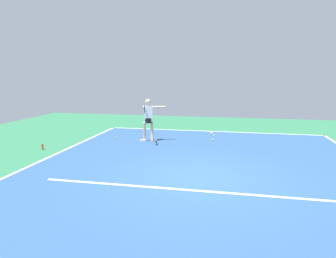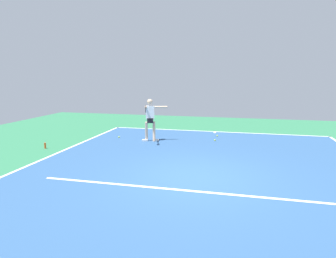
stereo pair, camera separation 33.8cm
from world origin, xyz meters
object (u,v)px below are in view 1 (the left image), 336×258
tennis_ball_by_sideline (213,140)px  water_bottle (43,147)px  tennis_ball_by_baseline (116,137)px  tennis_ball_near_player (214,135)px  tennis_player (148,117)px

tennis_ball_by_sideline → water_bottle: water_bottle is taller
water_bottle → tennis_ball_by_baseline: bearing=-128.3°
tennis_ball_by_sideline → tennis_ball_by_baseline: bearing=4.9°
tennis_ball_by_baseline → water_bottle: (1.91, 2.41, 0.08)m
tennis_ball_near_player → tennis_ball_by_baseline: same height
tennis_ball_by_baseline → tennis_player: bearing=168.3°
water_bottle → tennis_ball_near_player: bearing=-148.5°
tennis_player → tennis_ball_by_sideline: size_ratio=26.34×
tennis_player → tennis_ball_near_player: size_ratio=26.34×
tennis_ball_by_sideline → tennis_player: bearing=14.5°
tennis_ball_by_sideline → water_bottle: 6.60m
tennis_ball_near_player → water_bottle: bearing=31.5°
tennis_ball_near_player → tennis_ball_by_baseline: (4.12, 1.27, 0.00)m
tennis_ball_near_player → tennis_ball_by_baseline: 4.31m
tennis_ball_near_player → water_bottle: 7.06m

